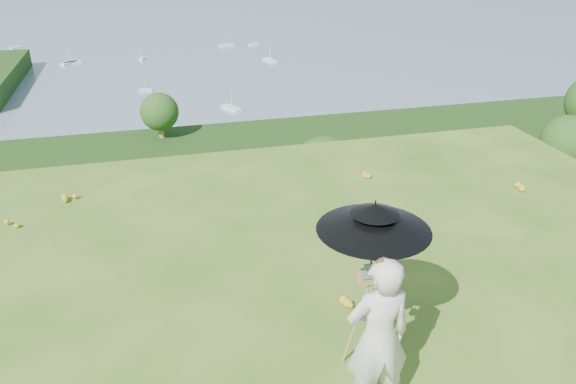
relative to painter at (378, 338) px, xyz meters
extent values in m
plane|color=#3A621C|center=(0.04, 0.86, -0.93)|extent=(14.00, 14.00, 0.00)
cube|color=#13350E|center=(0.04, 35.86, -29.93)|extent=(140.00, 56.00, 22.00)
cube|color=gray|center=(0.04, 75.86, -36.93)|extent=(170.00, 28.00, 8.00)
plane|color=#6F8E9E|center=(0.04, 240.86, -34.93)|extent=(700.00, 700.00, 0.00)
imported|color=silver|center=(0.00, 0.00, 0.00)|extent=(0.68, 0.45, 1.86)
camera|label=1|loc=(-1.98, -4.07, 3.73)|focal=35.00mm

